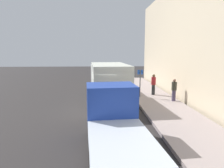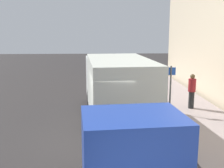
{
  "view_description": "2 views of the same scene",
  "coord_description": "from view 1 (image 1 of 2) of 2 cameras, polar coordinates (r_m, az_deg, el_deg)",
  "views": [
    {
      "loc": [
        0.3,
        -12.78,
        3.79
      ],
      "look_at": [
        1.08,
        0.59,
        1.63
      ],
      "focal_mm": 32.04,
      "sensor_mm": 36.0,
      "label": 1
    },
    {
      "loc": [
        0.03,
        -9.82,
        4.06
      ],
      "look_at": [
        0.7,
        2.4,
        1.71
      ],
      "focal_mm": 44.88,
      "sensor_mm": 36.0,
      "label": 2
    }
  ],
  "objects": [
    {
      "name": "ground",
      "position": [
        13.33,
        -4.55,
        -7.37
      ],
      "size": [
        80.0,
        80.0,
        0.0
      ],
      "primitive_type": "plane",
      "color": "#2D2928"
    },
    {
      "name": "sidewalk",
      "position": [
        13.98,
        14.79,
        -6.49
      ],
      "size": [
        3.2,
        30.0,
        0.18
      ],
      "primitive_type": "cube",
      "color": "#A0918F",
      "rests_on": "ground"
    },
    {
      "name": "building_facade",
      "position": [
        14.32,
        23.77,
        12.13
      ],
      "size": [
        0.5,
        30.0,
        9.44
      ],
      "primitive_type": "cube",
      "color": "beige",
      "rests_on": "ground"
    },
    {
      "name": "large_utility_truck",
      "position": [
        15.52,
        -1.24,
        1.21
      ],
      "size": [
        2.92,
        7.93,
        2.93
      ],
      "rotation": [
        0.0,
        0.0,
        0.07
      ],
      "color": "white",
      "rests_on": "ground"
    },
    {
      "name": "small_flatbed_truck",
      "position": [
        7.64,
        0.79,
        -11.14
      ],
      "size": [
        2.4,
        5.28,
        2.44
      ],
      "rotation": [
        0.0,
        0.0,
        0.08
      ],
      "color": "#203FA6",
      "rests_on": "ground"
    },
    {
      "name": "pedestrian_walking",
      "position": [
        17.25,
        11.75,
        0.01
      ],
      "size": [
        0.51,
        0.51,
        1.75
      ],
      "rotation": [
        0.0,
        0.0,
        3.61
      ],
      "color": "black",
      "rests_on": "sidewalk"
    },
    {
      "name": "pedestrian_standing",
      "position": [
        15.43,
        17.28,
        -1.48
      ],
      "size": [
        0.39,
        0.39,
        1.65
      ],
      "rotation": [
        0.0,
        0.0,
        3.1
      ],
      "color": "#463D56",
      "rests_on": "sidewalk"
    },
    {
      "name": "traffic_cone_orange",
      "position": [
        20.11,
        6.03,
        -0.39
      ],
      "size": [
        0.41,
        0.41,
        0.58
      ],
      "primitive_type": "cone",
      "color": "orange",
      "rests_on": "sidewalk"
    },
    {
      "name": "street_sign_post",
      "position": [
        16.15,
        8.02,
        1.03
      ],
      "size": [
        0.44,
        0.08,
        2.26
      ],
      "color": "#4C5156",
      "rests_on": "sidewalk"
    }
  ]
}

